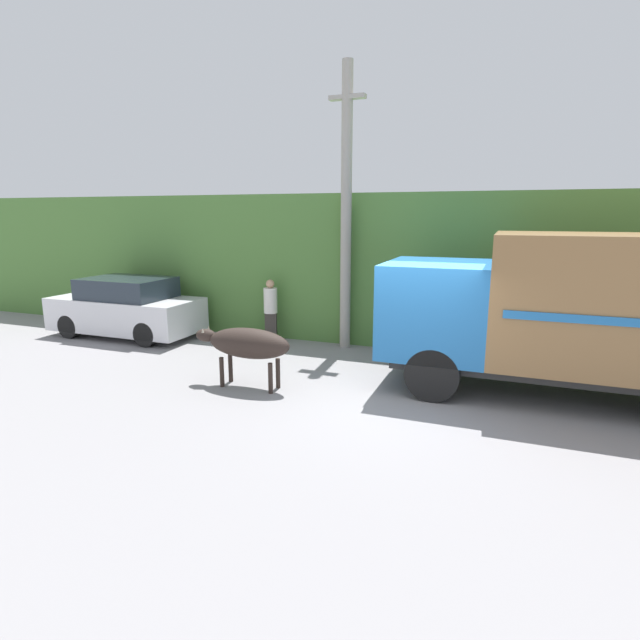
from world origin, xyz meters
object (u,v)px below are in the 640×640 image
Objects in this scene: cargo_truck at (579,310)px; pedestrian_on_hill at (271,308)px; utility_pole at (346,207)px; parked_suv at (126,308)px; brown_cow at (247,344)px.

cargo_truck is 7.53m from pedestrian_on_hill.
pedestrian_on_hill is at bearing -176.50° from utility_pole.
cargo_truck is 1.59× the size of parked_suv.
cargo_truck is 0.97× the size of utility_pole.
pedestrian_on_hill is 0.24× the size of utility_pole.
brown_cow is at bearing -21.89° from parked_suv.
utility_pole is at bearing 165.08° from pedestrian_on_hill.
parked_suv is 2.51× the size of pedestrian_on_hill.
utility_pole is (-5.14, 2.08, 1.88)m from cargo_truck.
cargo_truck is at bearing -22.04° from utility_pole.
pedestrian_on_hill is at bearing 16.84° from parked_suv.
pedestrian_on_hill is at bearing 105.84° from brown_cow.
utility_pole is (0.86, 3.65, 2.68)m from brown_cow.
utility_pole is at bearing 73.40° from brown_cow.
utility_pole is at bearing 161.21° from cargo_truck.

